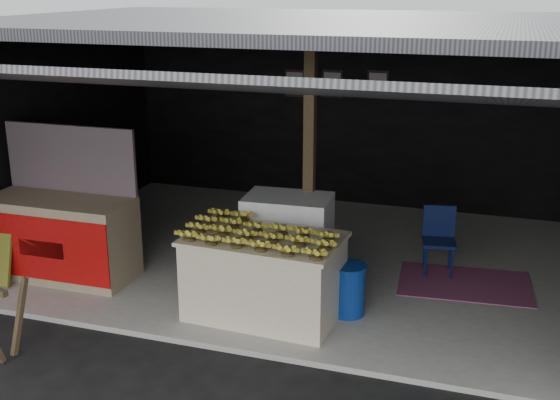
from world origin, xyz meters
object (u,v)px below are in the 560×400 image
(water_barrel, at_px, (348,291))
(plastic_chair, at_px, (439,234))
(banana_table, at_px, (264,276))
(white_crate, at_px, (288,241))
(neighbor_stall, at_px, (62,234))

(water_barrel, relative_size, plastic_chair, 0.65)
(plastic_chair, bearing_deg, water_barrel, -127.33)
(banana_table, distance_m, water_barrel, 0.90)
(banana_table, distance_m, white_crate, 0.84)
(white_crate, relative_size, water_barrel, 2.03)
(banana_table, xyz_separation_m, white_crate, (-0.01, 0.83, 0.09))
(neighbor_stall, bearing_deg, banana_table, -5.83)
(neighbor_stall, distance_m, water_barrel, 3.46)
(neighbor_stall, relative_size, water_barrel, 3.37)
(white_crate, distance_m, plastic_chair, 1.86)
(banana_table, xyz_separation_m, plastic_chair, (1.60, 1.77, 0.03))
(banana_table, relative_size, neighbor_stall, 0.93)
(white_crate, bearing_deg, water_barrel, -35.61)
(plastic_chair, bearing_deg, banana_table, -141.80)
(plastic_chair, bearing_deg, neighbor_stall, -169.81)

